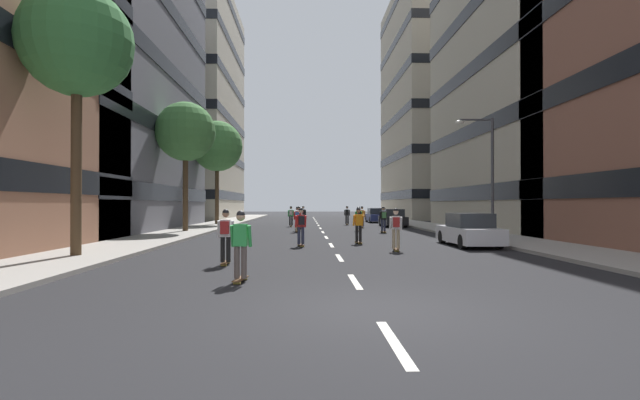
% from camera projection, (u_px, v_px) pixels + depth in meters
% --- Properties ---
extents(ground_plane, '(166.47, 166.47, 0.00)m').
position_uv_depth(ground_plane, '(320.00, 228.00, 36.05)').
color(ground_plane, black).
extents(sidewalk_left, '(3.60, 76.30, 0.14)m').
position_uv_depth(sidewalk_left, '(212.00, 226.00, 39.20)').
color(sidewalk_left, '#9E9991').
rests_on(sidewalk_left, ground_plane).
extents(sidewalk_right, '(3.60, 76.30, 0.14)m').
position_uv_depth(sidewalk_right, '(425.00, 225.00, 39.83)').
color(sidewalk_right, '#9E9991').
rests_on(sidewalk_right, ground_plane).
extents(lane_markings, '(0.16, 62.20, 0.01)m').
position_uv_depth(lane_markings, '(320.00, 228.00, 36.30)').
color(lane_markings, silver).
rests_on(lane_markings, ground_plane).
extents(building_left_mid, '(15.26, 23.17, 22.78)m').
position_uv_depth(building_left_mid, '(66.00, 74.00, 33.03)').
color(building_left_mid, slate).
rests_on(building_left_mid, ground_plane).
extents(building_left_far, '(15.26, 22.93, 30.50)m').
position_uv_depth(building_left_far, '(177.00, 106.00, 61.94)').
color(building_left_far, '#BCB29E').
rests_on(building_left_far, ground_plane).
extents(building_right_mid, '(15.26, 21.14, 32.23)m').
position_uv_depth(building_right_mid, '(568.00, 16.00, 34.33)').
color(building_right_mid, '#B2A893').
rests_on(building_right_mid, ground_plane).
extents(building_right_far, '(15.26, 21.38, 31.48)m').
position_uv_depth(building_right_far, '(448.00, 105.00, 63.20)').
color(building_right_far, '#B2A893').
rests_on(building_right_far, ground_plane).
extents(parked_car_near, '(1.82, 4.40, 1.52)m').
position_uv_depth(parked_car_near, '(376.00, 216.00, 48.12)').
color(parked_car_near, navy).
rests_on(parked_car_near, ground_plane).
extents(parked_car_mid, '(1.82, 4.40, 1.52)m').
position_uv_depth(parked_car_mid, '(393.00, 219.00, 38.97)').
color(parked_car_mid, black).
rests_on(parked_car_mid, ground_plane).
extents(parked_car_far, '(1.82, 4.40, 1.52)m').
position_uv_depth(parked_car_far, '(469.00, 231.00, 20.89)').
color(parked_car_far, silver).
rests_on(parked_car_far, ground_plane).
extents(street_tree_near, '(4.65, 4.65, 9.47)m').
position_uv_depth(street_tree_near, '(217.00, 146.00, 41.65)').
color(street_tree_near, '#4C3823').
rests_on(street_tree_near, sidewalk_left).
extents(street_tree_mid, '(4.00, 4.00, 8.72)m').
position_uv_depth(street_tree_mid, '(186.00, 132.00, 30.64)').
color(street_tree_mid, '#4C3823').
rests_on(street_tree_mid, sidewalk_left).
extents(street_tree_far, '(3.86, 3.86, 9.49)m').
position_uv_depth(street_tree_far, '(77.00, 43.00, 16.03)').
color(street_tree_far, '#4C3823').
rests_on(street_tree_far, sidewalk_left).
extents(streetlamp_right, '(2.13, 0.30, 6.50)m').
position_uv_depth(streetlamp_right, '(486.00, 164.00, 24.62)').
color(streetlamp_right, '#3F3F44').
rests_on(streetlamp_right, sidewalk_right).
extents(skater_0, '(0.56, 0.92, 1.78)m').
position_uv_depth(skater_0, '(358.00, 224.00, 22.19)').
color(skater_0, brown).
rests_on(skater_0, ground_plane).
extents(skater_1, '(0.53, 0.90, 1.78)m').
position_uv_depth(skater_1, '(225.00, 233.00, 14.40)').
color(skater_1, brown).
rests_on(skater_1, ground_plane).
extents(skater_2, '(0.57, 0.92, 1.78)m').
position_uv_depth(skater_2, '(359.00, 217.00, 32.72)').
color(skater_2, brown).
rests_on(skater_2, ground_plane).
extents(skater_3, '(0.56, 0.92, 1.78)m').
position_uv_depth(skater_3, '(301.00, 224.00, 20.72)').
color(skater_3, brown).
rests_on(skater_3, ground_plane).
extents(skater_4, '(0.57, 0.92, 1.78)m').
position_uv_depth(skater_4, '(303.00, 214.00, 42.68)').
color(skater_4, brown).
rests_on(skater_4, ground_plane).
extents(skater_5, '(0.55, 0.92, 1.78)m').
position_uv_depth(skater_5, '(299.00, 217.00, 32.91)').
color(skater_5, brown).
rests_on(skater_5, ground_plane).
extents(skater_6, '(0.54, 0.91, 1.78)m').
position_uv_depth(skater_6, '(297.00, 218.00, 31.26)').
color(skater_6, brown).
rests_on(skater_6, ground_plane).
extents(skater_7, '(0.55, 0.92, 1.78)m').
position_uv_depth(skater_7, '(383.00, 218.00, 30.69)').
color(skater_7, brown).
rests_on(skater_7, ground_plane).
extents(skater_8, '(0.56, 0.92, 1.78)m').
position_uv_depth(skater_8, '(362.00, 216.00, 37.33)').
color(skater_8, brown).
rests_on(skater_8, ground_plane).
extents(skater_9, '(0.54, 0.90, 1.78)m').
position_uv_depth(skater_9, '(291.00, 215.00, 39.11)').
color(skater_9, brown).
rests_on(skater_9, ground_plane).
extents(skater_10, '(0.55, 0.91, 1.78)m').
position_uv_depth(skater_10, '(347.00, 214.00, 42.36)').
color(skater_10, brown).
rests_on(skater_10, ground_plane).
extents(skater_11, '(0.55, 0.92, 1.78)m').
position_uv_depth(skater_11, '(396.00, 226.00, 18.69)').
color(skater_11, brown).
rests_on(skater_11, ground_plane).
extents(skater_12, '(0.55, 0.92, 1.78)m').
position_uv_depth(skater_12, '(241.00, 242.00, 11.24)').
color(skater_12, brown).
rests_on(skater_12, ground_plane).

